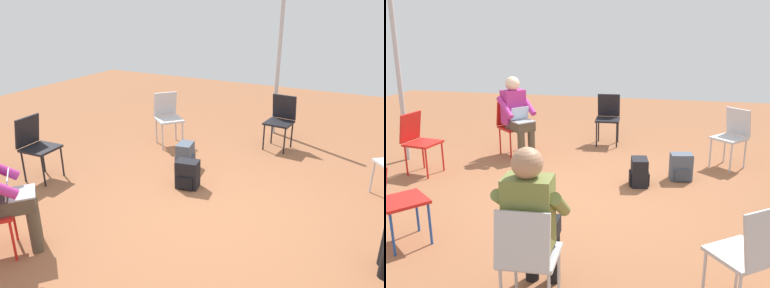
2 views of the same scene
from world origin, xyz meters
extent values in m
plane|color=brown|center=(0.00, 0.00, 0.00)|extent=(14.00, 14.00, 0.00)
cube|color=black|center=(2.29, 0.17, 0.43)|extent=(0.43, 0.43, 0.03)
cylinder|color=black|center=(2.13, -0.01, 0.21)|extent=(0.02, 0.02, 0.42)
cylinder|color=black|center=(2.11, 0.33, 0.21)|extent=(0.02, 0.02, 0.42)
cylinder|color=black|center=(2.47, 0.01, 0.21)|extent=(0.02, 0.02, 0.42)
cylinder|color=black|center=(2.45, 0.35, 0.21)|extent=(0.02, 0.02, 0.42)
cube|color=black|center=(2.48, 0.18, 0.65)|extent=(0.12, 0.39, 0.40)
cube|color=black|center=(-0.15, -2.37, 0.43)|extent=(0.43, 0.43, 0.03)
cylinder|color=black|center=(-0.31, -2.19, 0.21)|extent=(0.02, 0.02, 0.42)
cylinder|color=black|center=(0.03, -2.21, 0.21)|extent=(0.02, 0.02, 0.42)
cylinder|color=black|center=(-0.34, -2.52, 0.21)|extent=(0.02, 0.02, 0.42)
cylinder|color=black|center=(0.00, -2.55, 0.21)|extent=(0.02, 0.02, 0.42)
cube|color=black|center=(-0.17, -2.56, 0.65)|extent=(0.39, 0.12, 0.40)
cylinder|color=red|center=(1.44, 1.28, 0.21)|extent=(0.02, 0.02, 0.42)
cylinder|color=red|center=(1.18, 1.50, 0.21)|extent=(0.02, 0.02, 0.42)
cube|color=#B7B7BC|center=(1.47, -1.71, 0.43)|extent=(0.56, 0.56, 0.03)
cylinder|color=#B7B7BC|center=(1.23, -1.73, 0.21)|extent=(0.02, 0.02, 0.42)
cylinder|color=#B7B7BC|center=(1.46, -1.47, 0.21)|extent=(0.02, 0.02, 0.42)
cylinder|color=#B7B7BC|center=(1.49, -1.95, 0.21)|extent=(0.02, 0.02, 0.42)
cylinder|color=#B7B7BC|center=(1.71, -1.69, 0.21)|extent=(0.02, 0.02, 0.42)
cube|color=#B7B7BC|center=(1.62, -1.83, 0.65)|extent=(0.32, 0.35, 0.40)
cylinder|color=#B7B7BC|center=(-1.59, -1.45, 0.21)|extent=(0.02, 0.02, 0.42)
cylinder|color=#4C4233|center=(1.26, 1.19, 0.23)|extent=(0.11, 0.11, 0.45)
cylinder|color=#4C4233|center=(1.12, 1.30, 0.23)|extent=(0.11, 0.11, 0.45)
cube|color=#4C4233|center=(1.29, 1.37, 0.51)|extent=(0.50, 0.51, 0.14)
cube|color=#9EA0A5|center=(1.22, 1.29, 0.59)|extent=(0.37, 0.36, 0.02)
cube|color=#B2D1F2|center=(1.29, 1.37, 0.70)|extent=(0.26, 0.23, 0.20)
cube|color=#475160|center=(0.81, -1.05, 0.18)|extent=(0.25, 0.31, 0.36)
cube|color=#39414D|center=(0.81, -1.05, 0.10)|extent=(0.28, 0.24, 0.16)
cube|color=black|center=(0.48, -0.52, 0.18)|extent=(0.31, 0.25, 0.36)
cube|color=black|center=(0.48, -0.52, 0.10)|extent=(0.24, 0.28, 0.16)
cylinder|color=#B2B2B7|center=(0.13, -3.11, 1.23)|extent=(0.07, 0.07, 2.46)
camera|label=1|loc=(-1.58, 3.24, 2.23)|focal=35.00mm
camera|label=2|loc=(-4.74, -0.87, 2.04)|focal=40.00mm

